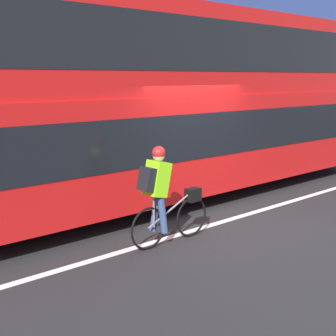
% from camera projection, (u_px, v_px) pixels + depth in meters
% --- Properties ---
extents(ground_plane, '(80.00, 80.00, 0.00)m').
position_uv_depth(ground_plane, '(220.00, 222.00, 8.68)').
color(ground_plane, '#232326').
extents(road_center_line, '(50.00, 0.14, 0.01)m').
position_uv_depth(road_center_line, '(220.00, 222.00, 8.67)').
color(road_center_line, silver).
rests_on(road_center_line, ground_plane).
extents(sidewalk_curb, '(60.00, 1.85, 0.13)m').
position_uv_depth(sidewalk_curb, '(76.00, 176.00, 12.51)').
color(sidewalk_curb, '#A8A399').
rests_on(sidewalk_curb, ground_plane).
extents(bus, '(11.66, 2.59, 4.03)m').
position_uv_depth(bus, '(182.00, 96.00, 10.17)').
color(bus, black).
rests_on(bus, ground_plane).
extents(cyclist_on_bike, '(1.61, 0.32, 1.61)m').
position_uv_depth(cyclist_on_bike, '(163.00, 192.00, 7.34)').
color(cyclist_on_bike, black).
rests_on(cyclist_on_bike, ground_plane).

